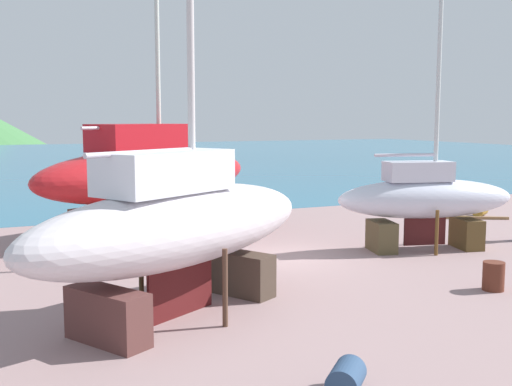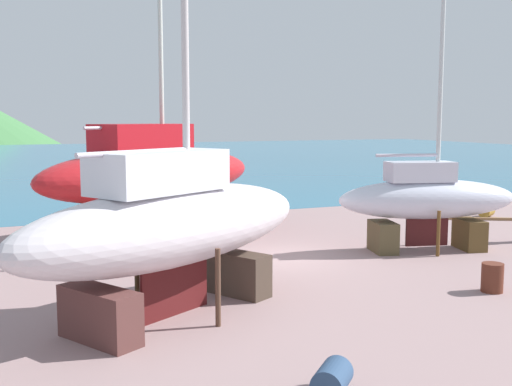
# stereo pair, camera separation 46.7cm
# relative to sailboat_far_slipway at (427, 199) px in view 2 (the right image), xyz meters

# --- Properties ---
(ground_plane) EXTENTS (47.15, 47.15, 0.00)m
(ground_plane) POSITION_rel_sailboat_far_slipway_xyz_m (-5.06, -1.27, -1.78)
(ground_plane) COLOR gray
(sea_water) EXTENTS (148.99, 86.89, 0.01)m
(sea_water) POSITION_rel_sailboat_far_slipway_xyz_m (-5.06, 53.96, -1.78)
(sea_water) COLOR teal
(sea_water) RESTS_ON ground
(sailboat_far_slipway) EXTENTS (6.48, 3.13, 11.33)m
(sailboat_far_slipway) POSITION_rel_sailboat_far_slipway_xyz_m (0.00, 0.00, 0.00)
(sailboat_far_slipway) COLOR brown
(sailboat_far_slipway) RESTS_ON ground
(sailboat_mid_port) EXTENTS (10.46, 7.36, 17.50)m
(sailboat_mid_port) POSITION_rel_sailboat_far_slipway_xyz_m (-8.00, 6.52, 0.65)
(sailboat_mid_port) COLOR brown
(sailboat_mid_port) RESTS_ON ground
(sailboat_small_center) EXTENTS (8.67, 6.37, 13.20)m
(sailboat_small_center) POSITION_rel_sailboat_far_slipway_xyz_m (-9.83, -3.51, 0.36)
(sailboat_small_center) COLOR #42342A
(sailboat_small_center) RESTS_ON ground
(barrel_tipped_center) EXTENTS (0.92, 0.84, 0.55)m
(barrel_tipped_center) POSITION_rel_sailboat_far_slipway_xyz_m (7.23, 4.89, -1.50)
(barrel_tipped_center) COLOR olive
(barrel_tipped_center) RESTS_ON ground
(barrel_tar_black) EXTENTS (0.75, 0.75, 0.76)m
(barrel_tar_black) POSITION_rel_sailboat_far_slipway_xyz_m (-1.62, -4.82, -1.40)
(barrel_tar_black) COLOR #58291C
(barrel_tar_black) RESTS_ON ground
(barrel_rust_near) EXTENTS (0.93, 0.93, 0.54)m
(barrel_rust_near) POSITION_rel_sailboat_far_slipway_xyz_m (-8.51, -8.53, -1.51)
(barrel_rust_near) COLOR navy
(barrel_rust_near) RESTS_ON ground
(timber_short_skew) EXTENTS (2.84, 1.59, 0.12)m
(timber_short_skew) POSITION_rel_sailboat_far_slipway_xyz_m (6.29, 4.32, -1.72)
(timber_short_skew) COLOR olive
(timber_short_skew) RESTS_ON ground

